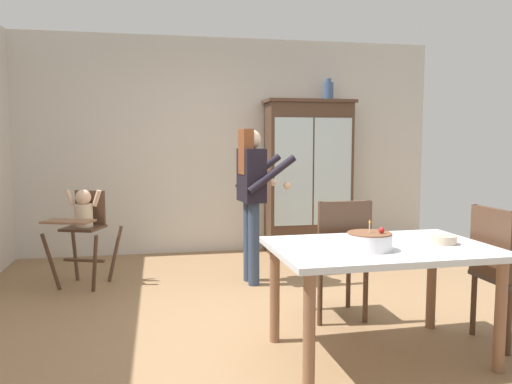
{
  "coord_description": "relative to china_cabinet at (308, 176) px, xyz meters",
  "views": [
    {
      "loc": [
        -0.91,
        -3.81,
        1.41
      ],
      "look_at": [
        -0.03,
        0.7,
        0.95
      ],
      "focal_mm": 35.53,
      "sensor_mm": 36.0,
      "label": 1
    }
  ],
  "objects": [
    {
      "name": "ground_plane",
      "position": [
        -0.97,
        -2.37,
        -0.97
      ],
      "size": [
        6.24,
        6.24,
        0.0
      ],
      "primitive_type": "plane",
      "color": "#93704C"
    },
    {
      "name": "adult_person",
      "position": [
        -0.97,
        -1.3,
        -0.0
      ],
      "size": [
        0.55,
        0.53,
        1.53
      ],
      "rotation": [
        0.0,
        0.0,
        1.7
      ],
      "color": "#33425B",
      "rests_on": "ground_plane"
    },
    {
      "name": "dining_chair_right_end",
      "position": [
        0.45,
        -3.14,
        -0.41
      ],
      "size": [
        0.45,
        0.45,
        0.96
      ],
      "rotation": [
        0.0,
        0.0,
        1.59
      ],
      "color": "#4C3323",
      "rests_on": "ground_plane"
    },
    {
      "name": "birthday_cake",
      "position": [
        -0.6,
        -3.28,
        -0.18
      ],
      "size": [
        0.28,
        0.28,
        0.19
      ],
      "color": "white",
      "rests_on": "dining_table"
    },
    {
      "name": "high_chair_with_toddler",
      "position": [
        -2.6,
        -1.09,
        -0.32
      ],
      "size": [
        0.74,
        0.81,
        0.95
      ],
      "rotation": [
        0.0,
        0.0,
        -0.35
      ],
      "color": "#4C3323",
      "rests_on": "ground_plane"
    },
    {
      "name": "dining_table",
      "position": [
        -0.47,
        -3.17,
        -0.33
      ],
      "size": [
        1.43,
        0.97,
        0.74
      ],
      "color": "silver",
      "rests_on": "ground_plane"
    },
    {
      "name": "china_cabinet",
      "position": [
        0.0,
        0.0,
        0.0
      ],
      "size": [
        1.12,
        0.48,
        1.93
      ],
      "color": "#4C3323",
      "rests_on": "ground_plane"
    },
    {
      "name": "dining_chair_far_side",
      "position": [
        -0.49,
        -2.48,
        -0.41
      ],
      "size": [
        0.44,
        0.44,
        0.96
      ],
      "rotation": [
        0.0,
        0.0,
        3.13
      ],
      "color": "#4C3323",
      "rests_on": "ground_plane"
    },
    {
      "name": "serving_bowl",
      "position": [
        -0.05,
        -3.19,
        -0.2
      ],
      "size": [
        0.18,
        0.18,
        0.05
      ],
      "primitive_type": "cylinder",
      "color": "#C6AD93",
      "rests_on": "dining_table"
    },
    {
      "name": "ceramic_vase",
      "position": [
        0.25,
        0.0,
        1.08
      ],
      "size": [
        0.13,
        0.13,
        0.27
      ],
      "color": "#3D567F",
      "rests_on": "china_cabinet"
    },
    {
      "name": "wall_back",
      "position": [
        -0.97,
        0.26,
        0.38
      ],
      "size": [
        5.32,
        0.06,
        2.7
      ],
      "primitive_type": "cube",
      "color": "beige",
      "rests_on": "ground_plane"
    }
  ]
}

